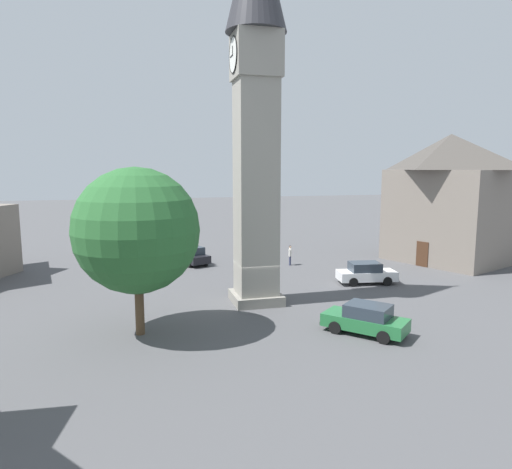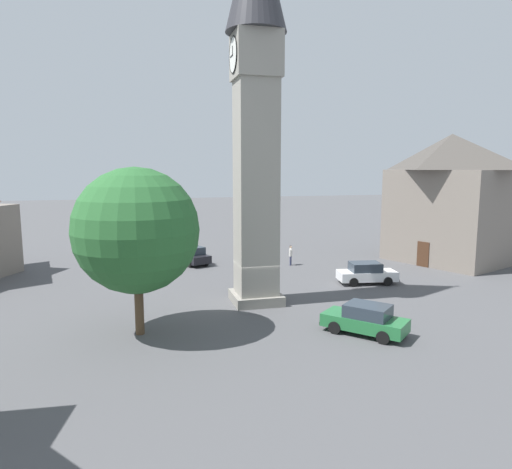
% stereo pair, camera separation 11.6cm
% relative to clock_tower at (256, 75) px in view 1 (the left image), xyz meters
% --- Properties ---
extents(ground_plane, '(200.00, 200.00, 0.00)m').
position_rel_clock_tower_xyz_m(ground_plane, '(-0.00, -0.00, -13.51)').
color(ground_plane, '#4C4C4F').
extents(clock_tower, '(3.53, 3.53, 23.03)m').
position_rel_clock_tower_xyz_m(clock_tower, '(0.00, 0.00, 0.00)').
color(clock_tower, gray).
rests_on(clock_tower, ground).
extents(car_blue_kerb, '(4.20, 4.01, 1.53)m').
position_rel_clock_tower_xyz_m(car_blue_kerb, '(-6.71, -3.88, -12.75)').
color(car_blue_kerb, '#236B38').
rests_on(car_blue_kerb, ground).
extents(car_silver_kerb, '(4.46, 3.11, 1.53)m').
position_rel_clock_tower_xyz_m(car_silver_kerb, '(12.52, 2.52, -12.75)').
color(car_silver_kerb, black).
rests_on(car_silver_kerb, ground).
extents(car_red_corner, '(2.30, 4.34, 1.53)m').
position_rel_clock_tower_xyz_m(car_red_corner, '(2.54, -8.82, -12.75)').
color(car_red_corner, white).
rests_on(car_red_corner, ground).
extents(pedestrian, '(0.50, 0.37, 1.69)m').
position_rel_clock_tower_xyz_m(pedestrian, '(9.85, -5.58, -12.50)').
color(pedestrian, '#2D3351').
rests_on(pedestrian, ground).
extents(tree, '(6.13, 6.13, 8.28)m').
position_rel_clock_tower_xyz_m(tree, '(-3.88, 6.99, -8.30)').
color(tree, brown).
rests_on(tree, ground).
extents(building_shop_left, '(11.36, 10.06, 11.06)m').
position_rel_clock_tower_xyz_m(building_shop_left, '(7.82, -19.24, -7.87)').
color(building_shop_left, slate).
rests_on(building_shop_left, ground).
extents(road_sign, '(0.60, 0.07, 2.80)m').
position_rel_clock_tower_xyz_m(road_sign, '(6.69, -1.50, -11.61)').
color(road_sign, gray).
rests_on(road_sign, ground).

